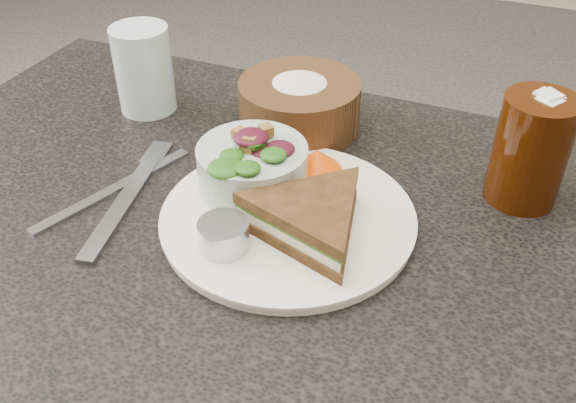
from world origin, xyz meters
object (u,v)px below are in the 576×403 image
(dinner_plate, at_px, (288,219))
(bread_basket, at_px, (299,97))
(water_glass, at_px, (144,69))
(sandwich, at_px, (311,218))
(dressing_ramekin, at_px, (224,235))
(cola_glass, at_px, (532,146))
(salad_bowl, at_px, (252,160))

(dinner_plate, height_order, bread_basket, bread_basket)
(water_glass, bearing_deg, sandwich, -30.20)
(dressing_ramekin, height_order, cola_glass, cola_glass)
(sandwich, distance_m, cola_glass, 0.26)
(salad_bowl, xyz_separation_m, water_glass, (-0.23, 0.13, 0.01))
(dressing_ramekin, xyz_separation_m, cola_glass, (0.27, 0.23, 0.04))
(dinner_plate, height_order, salad_bowl, salad_bowl)
(dinner_plate, bearing_deg, salad_bowl, 150.40)
(dressing_ramekin, bearing_deg, salad_bowl, 99.41)
(dinner_plate, distance_m, water_glass, 0.33)
(water_glass, bearing_deg, dinner_plate, -29.92)
(bread_basket, relative_size, water_glass, 1.36)
(sandwich, xyz_separation_m, cola_glass, (0.19, 0.17, 0.04))
(dressing_ramekin, height_order, water_glass, water_glass)
(dinner_plate, bearing_deg, cola_glass, 33.12)
(dinner_plate, bearing_deg, sandwich, -32.45)
(cola_glass, distance_m, water_glass, 0.52)
(bread_basket, bearing_deg, cola_glass, -8.92)
(sandwich, bearing_deg, cola_glass, 59.28)
(cola_glass, relative_size, water_glass, 1.17)
(salad_bowl, relative_size, cola_glass, 0.90)
(dinner_plate, xyz_separation_m, water_glass, (-0.29, 0.16, 0.05))
(water_glass, bearing_deg, bread_basket, 8.50)
(salad_bowl, xyz_separation_m, bread_basket, (-0.01, 0.16, -0.00))
(dinner_plate, distance_m, sandwich, 0.05)
(bread_basket, bearing_deg, dinner_plate, -71.41)
(salad_bowl, bearing_deg, dinner_plate, -29.60)
(dressing_ramekin, relative_size, cola_glass, 0.38)
(sandwich, bearing_deg, water_glass, 167.51)
(bread_basket, bearing_deg, sandwich, -65.14)
(bread_basket, bearing_deg, dressing_ramekin, -84.44)
(dinner_plate, relative_size, water_glass, 2.32)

